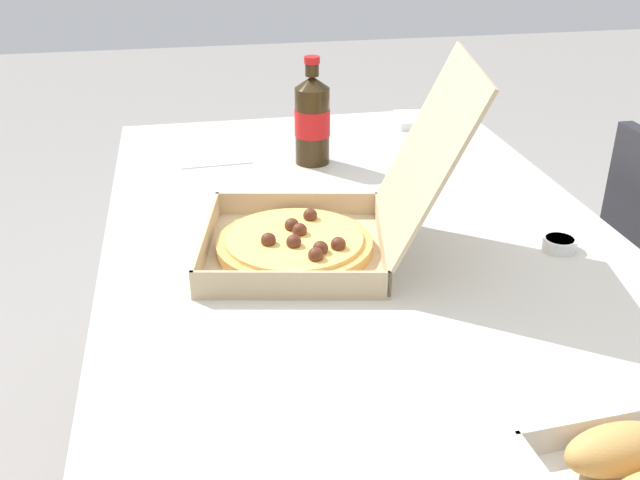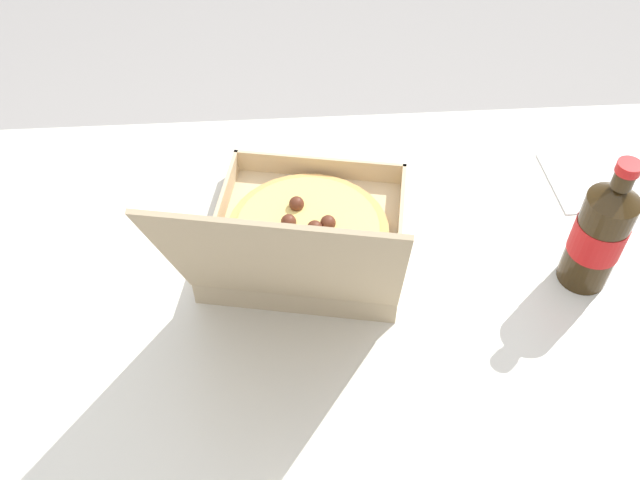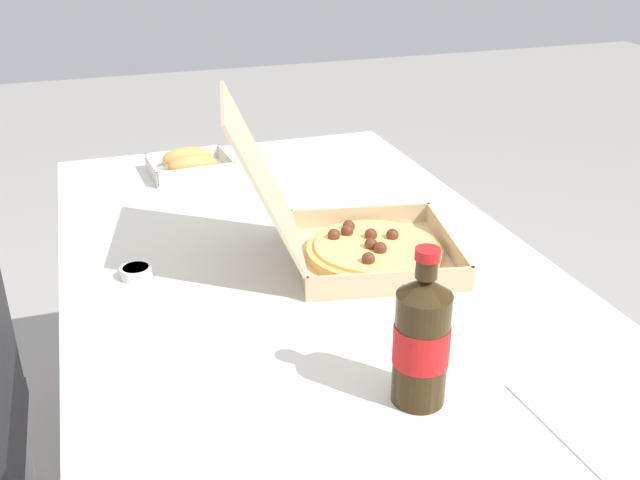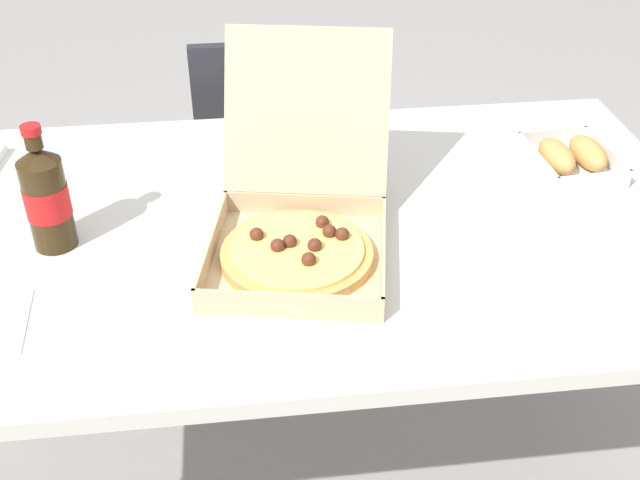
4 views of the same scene
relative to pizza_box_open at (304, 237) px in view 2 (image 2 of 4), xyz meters
name	(u,v)px [view 2 (image 2 of 4)]	position (x,y,z in m)	size (l,w,h in m)	color
dining_table	(303,330)	(0.01, 0.09, -0.11)	(1.49, 0.87, 0.70)	silver
pizza_box_open	(304,237)	(0.00, 0.00, 0.00)	(0.36, 0.46, 0.31)	tan
cola_bottle	(600,234)	(-0.41, 0.07, 0.05)	(0.07, 0.07, 0.22)	#33230F
paper_menu	(610,178)	(-0.53, -0.14, -0.04)	(0.21, 0.15, 0.00)	white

